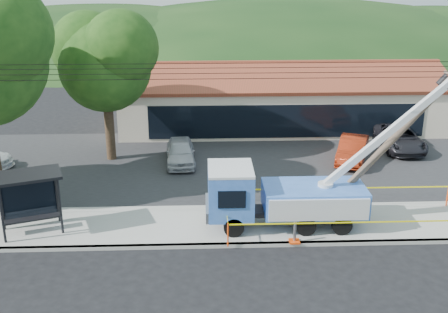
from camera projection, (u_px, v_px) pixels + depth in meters
ground at (243, 273)px, 21.82m from camera, size 120.00×120.00×0.00m
curb at (239, 245)px, 23.77m from camera, size 60.00×0.25×0.15m
sidewalk at (237, 225)px, 25.56m from camera, size 60.00×4.00×0.15m
parking_lot at (229, 163)px, 33.08m from camera, size 60.00×12.00×0.10m
strip_mall at (279, 100)px, 40.10m from camera, size 22.50×8.53×4.67m
tree_lot at (104, 57)px, 31.67m from camera, size 6.30×5.60×8.94m
hill_west at (98, 49)px, 72.95m from camera, size 78.40×56.00×28.00m
hill_center at (289, 48)px, 73.86m from camera, size 89.60×64.00×32.00m
hill_east at (439, 47)px, 74.59m from camera, size 72.80×52.00×26.00m
utility_truck at (282, 194)px, 24.90m from camera, size 11.43×3.78×7.51m
leaning_pole at (396, 136)px, 24.66m from camera, size 6.32×1.81×7.47m
bus_shelter at (28, 188)px, 24.29m from camera, size 3.21×2.55×2.70m
caution_tape at (346, 209)px, 25.13m from camera, size 10.86×3.68×1.06m
car_silver at (181, 165)px, 33.05m from camera, size 1.87×4.17×1.39m
car_red at (351, 162)px, 33.37m from camera, size 2.96×4.60×1.43m
car_dark at (398, 150)px, 35.50m from camera, size 2.36×5.06×1.40m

